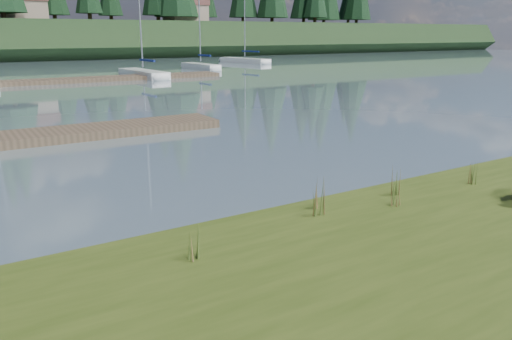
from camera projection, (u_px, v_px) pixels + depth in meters
ground at (24, 85)px, 35.23m from camera, size 200.00×200.00×0.00m
bank at (481, 337)px, 5.68m from camera, size 60.00×9.00×0.35m
dock_far at (54, 81)px, 36.20m from camera, size 26.00×2.20×0.30m
sailboat_bg_3 at (140, 73)px, 41.67m from camera, size 2.04×8.06×11.73m
sailboat_bg_4 at (198, 66)px, 50.35m from camera, size 1.78×6.56×9.72m
sailboat_bg_5 at (241, 60)px, 61.27m from camera, size 3.26×8.66×12.09m
weed_0 at (319, 200)px, 8.89m from camera, size 0.17×0.14×0.70m
weed_1 at (318, 199)px, 9.23m from camera, size 0.17×0.14×0.48m
weed_2 at (396, 182)px, 10.01m from camera, size 0.17×0.14×0.65m
weed_3 at (195, 244)px, 7.21m from camera, size 0.17×0.14×0.52m
weed_4 at (396, 198)px, 9.41m from camera, size 0.17×0.14×0.36m
weed_5 at (475, 172)px, 10.76m from camera, size 0.17×0.14×0.64m
mud_lip at (269, 224)px, 9.31m from camera, size 60.00×0.50×0.14m
house_1 at (22, 5)px, 69.94m from camera, size 6.30×5.30×4.65m
house_2 at (185, 9)px, 80.49m from camera, size 6.30×5.30×4.65m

